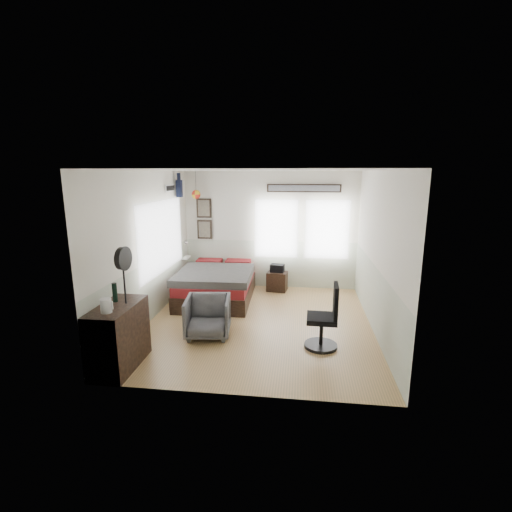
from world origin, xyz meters
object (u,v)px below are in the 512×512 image
at_px(task_chair, 325,322).
at_px(bed, 217,284).
at_px(dresser, 119,336).
at_px(nightstand, 277,281).
at_px(armchair, 208,317).

bearing_deg(task_chair, bed, 138.76).
height_order(dresser, task_chair, task_chair).
bearing_deg(task_chair, dresser, -159.89).
bearing_deg(nightstand, task_chair, -63.89).
distance_m(armchair, task_chair, 1.91).
distance_m(dresser, nightstand, 4.19).
distance_m(bed, nightstand, 1.44).
relative_size(dresser, armchair, 1.36).
bearing_deg(nightstand, armchair, -103.22).
bearing_deg(task_chair, armchair, 175.97).
height_order(dresser, nightstand, dresser).
bearing_deg(dresser, nightstand, 62.38).
bearing_deg(nightstand, dresser, -110.05).
height_order(bed, nightstand, bed).
distance_m(nightstand, task_chair, 2.92).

